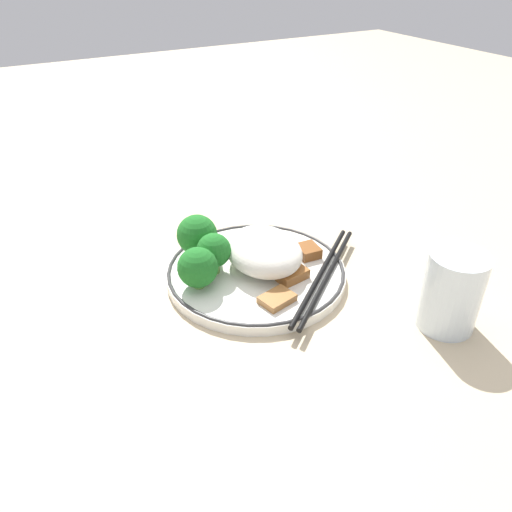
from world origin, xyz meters
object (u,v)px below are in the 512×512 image
(broccoli_back_center, at_px, (214,251))
(drinking_glass, at_px, (452,291))
(broccoli_back_left, at_px, (197,235))
(chopsticks, at_px, (324,274))
(plate, at_px, (256,272))
(broccoli_back_right, at_px, (197,267))

(broccoli_back_center, bearing_deg, drinking_glass, -136.79)
(broccoli_back_left, height_order, broccoli_back_center, broccoli_back_left)
(broccoli_back_left, xyz_separation_m, chopsticks, (-0.12, -0.12, -0.03))
(plate, height_order, drinking_glass, drinking_glass)
(drinking_glass, bearing_deg, broccoli_back_center, 43.21)
(plate, xyz_separation_m, broccoli_back_center, (0.02, 0.05, 0.04))
(broccoli_back_right, bearing_deg, plate, -90.57)
(plate, height_order, broccoli_back_right, broccoli_back_right)
(chopsticks, bearing_deg, broccoli_back_left, 46.38)
(broccoli_back_center, xyz_separation_m, broccoli_back_right, (-0.02, 0.03, -0.00))
(broccoli_back_left, height_order, drinking_glass, drinking_glass)
(chopsticks, bearing_deg, broccoli_back_center, 56.89)
(plate, distance_m, broccoli_back_left, 0.09)
(broccoli_back_center, bearing_deg, plate, -111.23)
(broccoli_back_center, relative_size, drinking_glass, 0.59)
(chopsticks, xyz_separation_m, drinking_glass, (-0.13, -0.08, 0.03))
(plate, bearing_deg, chopsticks, -130.25)
(chopsticks, bearing_deg, plate, 49.75)
(broccoli_back_center, distance_m, chopsticks, 0.14)
(broccoli_back_left, bearing_deg, broccoli_back_center, -172.57)
(plate, height_order, chopsticks, chopsticks)
(broccoli_back_left, bearing_deg, broccoli_back_right, 156.64)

